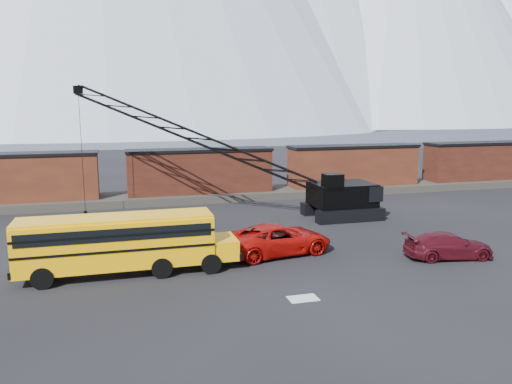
% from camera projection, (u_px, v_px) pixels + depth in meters
% --- Properties ---
extents(ground, '(160.00, 160.00, 0.00)m').
position_uv_depth(ground, '(268.00, 272.00, 26.96)').
color(ground, black).
rests_on(ground, ground).
extents(gravel_berm, '(120.00, 5.00, 0.70)m').
position_uv_depth(gravel_berm, '(201.00, 196.00, 47.76)').
color(gravel_berm, '#413D35').
rests_on(gravel_berm, ground).
extents(boxcar_west_near, '(13.70, 3.10, 4.17)m').
position_uv_depth(boxcar_west_near, '(17.00, 177.00, 43.08)').
color(boxcar_west_near, '#431B13').
rests_on(boxcar_west_near, gravel_berm).
extents(boxcar_mid, '(13.70, 3.10, 4.17)m').
position_uv_depth(boxcar_mid, '(200.00, 171.00, 47.35)').
color(boxcar_mid, '#491F14').
rests_on(boxcar_mid, gravel_berm).
extents(boxcar_east_near, '(13.70, 3.10, 4.17)m').
position_uv_depth(boxcar_east_near, '(353.00, 165.00, 51.62)').
color(boxcar_east_near, '#431B13').
rests_on(boxcar_east_near, gravel_berm).
extents(boxcar_east_far, '(13.70, 3.10, 4.17)m').
position_uv_depth(boxcar_east_far, '(483.00, 161.00, 55.90)').
color(boxcar_east_far, '#491F14').
rests_on(boxcar_east_far, gravel_berm).
extents(snow_patch, '(1.40, 0.90, 0.02)m').
position_uv_depth(snow_patch, '(303.00, 298.00, 23.30)').
color(snow_patch, silver).
rests_on(snow_patch, ground).
extents(school_bus, '(11.65, 2.65, 3.19)m').
position_uv_depth(school_bus, '(124.00, 242.00, 26.38)').
color(school_bus, '#F9AC05').
rests_on(school_bus, ground).
extents(red_pickup, '(6.99, 4.07, 1.83)m').
position_uv_depth(red_pickup, '(278.00, 239.00, 30.20)').
color(red_pickup, '#B20D08').
rests_on(red_pickup, ground).
extents(maroon_suv, '(5.43, 2.88, 1.50)m').
position_uv_depth(maroon_suv, '(448.00, 246.00, 29.41)').
color(maroon_suv, '#480C16').
rests_on(maroon_suv, ground).
extents(crawler_crane, '(23.08, 7.69, 10.58)m').
position_uv_depth(crawler_crane, '(207.00, 142.00, 38.78)').
color(crawler_crane, black).
rests_on(crawler_crane, ground).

